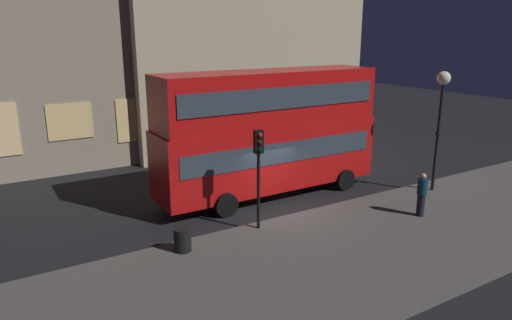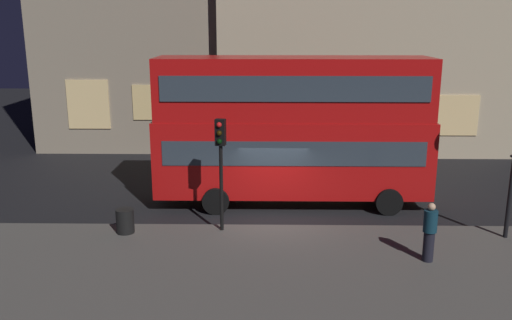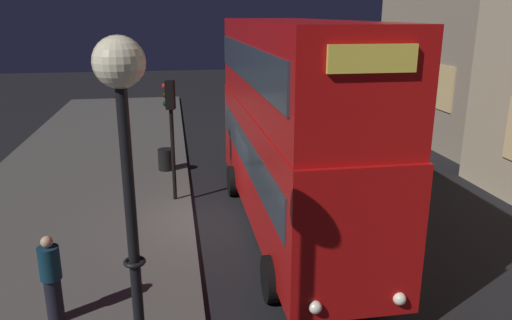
% 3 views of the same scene
% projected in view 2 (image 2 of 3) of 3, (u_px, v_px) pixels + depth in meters
% --- Properties ---
extents(ground_plane, '(80.00, 80.00, 0.00)m').
position_uv_depth(ground_plane, '(273.00, 222.00, 19.16)').
color(ground_plane, black).
extents(sidewalk_slab, '(44.00, 7.29, 0.12)m').
position_uv_depth(sidewalk_slab, '(275.00, 274.00, 15.05)').
color(sidewalk_slab, '#4C4944').
rests_on(sidewalk_slab, ground).
extents(double_decker_bus, '(10.46, 2.80, 5.63)m').
position_uv_depth(double_decker_bus, '(293.00, 125.00, 20.38)').
color(double_decker_bus, '#B20F0F').
rests_on(double_decker_bus, ground).
extents(traffic_light_near_kerb, '(0.36, 0.39, 3.75)m').
position_uv_depth(traffic_light_near_kerb, '(221.00, 151.00, 17.43)').
color(traffic_light_near_kerb, black).
rests_on(traffic_light_near_kerb, sidewalk_slab).
extents(pedestrian, '(0.39, 0.39, 1.77)m').
position_uv_depth(pedestrian, '(430.00, 232.00, 15.54)').
color(pedestrian, black).
rests_on(pedestrian, sidewalk_slab).
extents(litter_bin, '(0.59, 0.59, 0.80)m').
position_uv_depth(litter_bin, '(125.00, 221.00, 17.78)').
color(litter_bin, black).
rests_on(litter_bin, sidewalk_slab).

